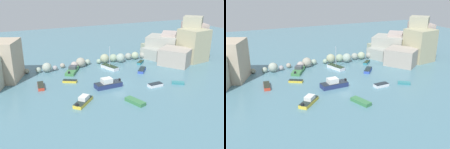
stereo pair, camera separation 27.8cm
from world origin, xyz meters
The scene contains 15 objects.
cove_water centered at (0.00, 0.00, 0.00)m, with size 160.00×160.00×0.00m, color slate.
cliff_headland_right centered at (26.06, 12.98, 3.69)m, with size 20.57×20.91×12.20m.
rock_breakwater centered at (1.24, 15.62, 1.10)m, with size 34.76×3.90×2.58m.
channel_buoy centered at (3.33, 11.68, 0.28)m, with size 0.56×0.56×0.56m, color red.
moored_boat_0 centered at (-7.26, 12.13, 0.52)m, with size 4.90×6.26×1.50m.
moored_boat_1 centered at (-10.40, -5.97, 0.54)m, with size 4.78×4.76×1.43m.
moored_boat_2 centered at (2.45, 10.63, 0.46)m, with size 3.34×5.51×6.03m.
moored_boat_3 centered at (6.55, -4.47, 0.33)m, with size 3.28×1.69×0.67m.
moored_boat_4 centered at (9.13, 5.44, 0.34)m, with size 3.83×4.12×0.67m.
moored_boat_5 centered at (-2.97, -0.53, 0.75)m, with size 5.97×2.62×2.06m.
moored_boat_6 centered at (-9.70, 5.63, 0.28)m, with size 3.32×2.55×0.56m.
moored_boat_7 centered at (-1.51, -9.83, 0.32)m, with size 2.65×4.44×0.64m.
moored_boat_8 centered at (12.32, 11.54, 0.29)m, with size 3.05×2.89×0.58m.
moored_boat_10 centered at (12.04, -5.32, 0.22)m, with size 2.96×2.62×0.45m.
moored_boat_11 centered at (-16.26, 5.22, 0.35)m, with size 1.75×4.34×0.71m.
Camera 2 is at (-23.30, -47.51, 21.24)m, focal length 40.99 mm.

